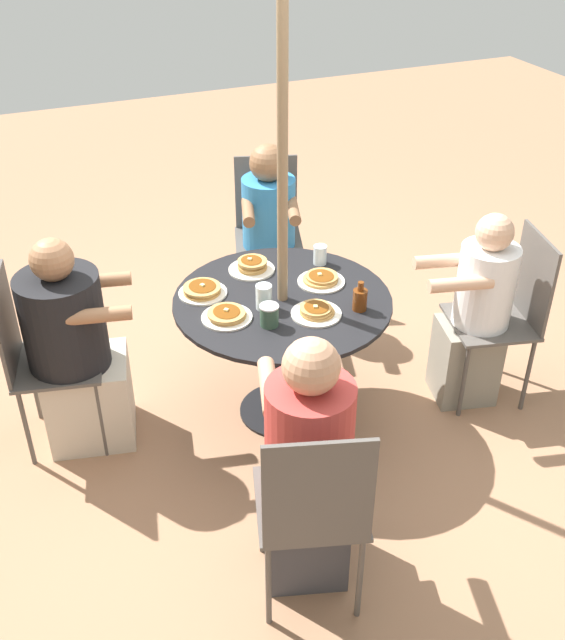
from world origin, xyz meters
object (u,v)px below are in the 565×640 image
at_px(pancake_plate_d, 321,279).
at_px(diner_north, 269,239).
at_px(pancake_plate_b, 252,266).
at_px(drinking_glass_b, 264,297).
at_px(patio_chair_north, 267,223).
at_px(pancake_plate_c, 316,312).
at_px(patio_chair_west, 508,308).
at_px(patio_table, 282,321).
at_px(drinking_glass_a, 320,255).
at_px(coffee_cup, 269,315).
at_px(pancake_plate_e, 202,290).
at_px(syrup_bottle, 360,299).
at_px(patio_chair_east, 37,352).
at_px(diner_east, 76,354).
at_px(diner_west, 475,317).
at_px(patio_chair_south, 313,506).
at_px(diner_south, 308,472).

bearing_deg(pancake_plate_d, diner_north, -4.48).
bearing_deg(pancake_plate_b, drinking_glass_b, 168.55).
bearing_deg(patio_chair_north, pancake_plate_c, 96.24).
bearing_deg(pancake_plate_c, patio_chair_west, -94.60).
xyz_separation_m(patio_table, drinking_glass_a, (0.26, -0.32, 0.18)).
xyz_separation_m(patio_table, coffee_cup, (-0.20, 0.15, 0.19)).
xyz_separation_m(pancake_plate_b, pancake_plate_e, (-0.13, 0.31, -0.01)).
xyz_separation_m(patio_chair_north, pancake_plate_d, (-1.08, 0.13, 0.19)).
relative_size(pancake_plate_e, syrup_bottle, 1.61).
distance_m(pancake_plate_b, pancake_plate_e, 0.34).
bearing_deg(patio_chair_east, patio_chair_north, 132.21).
xyz_separation_m(patio_table, pancake_plate_e, (0.19, 0.35, 0.15)).
height_order(patio_chair_east, patio_chair_west, same).
xyz_separation_m(pancake_plate_c, pancake_plate_d, (0.27, -0.15, -0.00)).
distance_m(patio_table, patio_chair_west, 1.22).
height_order(patio_chair_north, drinking_glass_a, patio_chair_north).
distance_m(pancake_plate_c, pancake_plate_d, 0.31).
relative_size(patio_chair_east, drinking_glass_a, 9.26).
bearing_deg(pancake_plate_d, pancake_plate_b, 48.64).
height_order(patio_chair_east, pancake_plate_c, patio_chair_east).
relative_size(patio_chair_north, coffee_cup, 9.03).
xyz_separation_m(patio_table, syrup_bottle, (-0.23, -0.31, 0.19)).
bearing_deg(diner_east, diner_west, 89.28).
xyz_separation_m(pancake_plate_b, pancake_plate_d, (-0.25, -0.29, -0.01)).
distance_m(patio_chair_south, drinking_glass_a, 1.59).
bearing_deg(pancake_plate_d, patio_chair_east, 82.71).
distance_m(patio_table, diner_south, 1.04).
distance_m(diner_north, pancake_plate_b, 0.78).
bearing_deg(patio_chair_west, pancake_plate_b, 76.99).
height_order(pancake_plate_b, syrup_bottle, syrup_bottle).
relative_size(diner_north, patio_chair_south, 1.17).
bearing_deg(diner_west, diner_south, 133.37).
xyz_separation_m(patio_chair_east, pancake_plate_b, (0.07, -1.15, 0.20)).
relative_size(pancake_plate_b, coffee_cup, 2.28).
distance_m(diner_north, pancake_plate_d, 0.94).
relative_size(patio_chair_north, pancake_plate_e, 3.96).
xyz_separation_m(pancake_plate_c, coffee_cup, (0.00, 0.24, 0.04)).
height_order(diner_north, pancake_plate_c, diner_north).
distance_m(pancake_plate_d, drinking_glass_b, 0.38).
relative_size(diner_north, pancake_plate_e, 4.64).
xyz_separation_m(pancake_plate_d, coffee_cup, (-0.27, 0.39, 0.04)).
bearing_deg(drinking_glass_b, patio_table, -68.64).
bearing_deg(pancake_plate_c, pancake_plate_b, 14.38).
distance_m(diner_north, diner_west, 1.41).
distance_m(pancake_plate_d, drinking_glass_a, 0.20).
xyz_separation_m(patio_chair_south, pancake_plate_d, (1.24, -0.60, 0.19)).
bearing_deg(patio_chair_north, drinking_glass_b, 85.72).
bearing_deg(patio_table, diner_east, 77.77).
relative_size(diner_north, patio_chair_west, 1.17).
distance_m(drinking_glass_a, drinking_glass_b, 0.54).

